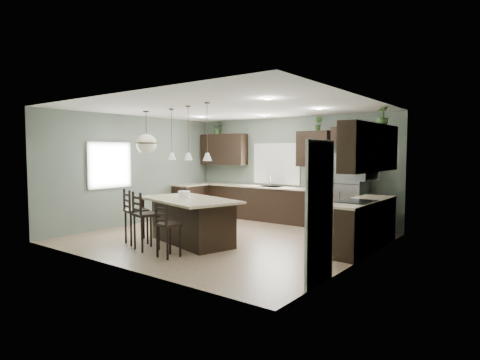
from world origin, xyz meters
name	(u,v)px	position (x,y,z in m)	size (l,w,h in m)	color
ground	(225,238)	(0.00, 0.00, 0.00)	(6.00, 6.00, 0.00)	#9E8466
pantry_door	(320,213)	(2.98, -1.55, 1.02)	(0.04, 0.82, 2.04)	white
window_back	(277,164)	(-0.40, 2.73, 1.55)	(1.35, 0.02, 1.00)	white
window_left	(109,165)	(-2.98, -0.80, 1.55)	(0.02, 1.10, 1.00)	white
left_return_cabs	(190,201)	(-2.70, 1.70, 0.45)	(0.60, 0.90, 0.90)	black
left_return_countertop	(191,185)	(-2.68, 1.70, 0.92)	(0.66, 0.96, 0.04)	beige
back_lower_cabs	(257,203)	(-0.85, 2.45, 0.45)	(4.20, 0.60, 0.90)	black
back_countertop	(257,186)	(-0.85, 2.43, 0.92)	(4.20, 0.66, 0.04)	beige
sink_inset	(270,187)	(-0.40, 2.43, 0.94)	(0.70, 0.45, 0.01)	gray
faucet	(270,181)	(-0.40, 2.40, 1.08)	(0.02, 0.02, 0.28)	silver
back_upper_left	(224,149)	(-2.15, 2.58, 1.95)	(1.55, 0.34, 0.90)	black
back_upper_right	(314,149)	(0.80, 2.58, 1.95)	(0.85, 0.34, 0.90)	black
fridge_header	(354,136)	(1.85, 2.58, 2.25)	(1.05, 0.34, 0.45)	black
right_lower_cabs	(362,225)	(2.70, 0.87, 0.45)	(0.60, 2.35, 0.90)	black
right_countertop	(361,201)	(2.68, 0.87, 0.92)	(0.66, 2.35, 0.04)	beige
cooktop	(356,201)	(2.68, 0.60, 0.94)	(0.58, 0.75, 0.02)	black
wall_oven_front	(341,226)	(2.40, 0.60, 0.45)	(0.01, 0.72, 0.60)	gray
right_upper_cabs	(370,148)	(2.83, 0.87, 1.95)	(0.34, 2.35, 0.90)	black
microwave	(362,169)	(2.78, 0.60, 1.55)	(0.40, 0.75, 0.40)	gray
refrigerator	(346,192)	(1.80, 2.29, 0.93)	(0.90, 0.74, 1.85)	#929199
kitchen_island	(189,221)	(-0.26, -0.85, 0.46)	(2.20, 1.25, 0.92)	black
serving_dish	(184,194)	(-0.45, -0.79, 0.99)	(0.24, 0.24, 0.14)	white
bar_stool_left	(136,217)	(-1.09, -1.51, 0.56)	(0.42, 0.42, 1.12)	black
bar_stool_center	(146,221)	(-0.53, -1.72, 0.56)	(0.42, 0.42, 1.12)	black
bar_stool_right	(169,230)	(0.21, -1.84, 0.49)	(0.36, 0.36, 0.98)	black
pendant_left	(172,134)	(-0.94, -0.66, 2.25)	(0.17, 0.17, 1.10)	silver
pendant_center	(188,133)	(-0.26, -0.85, 2.25)	(0.17, 0.17, 1.10)	white
pendant_right	(207,132)	(0.41, -1.03, 2.25)	(0.17, 0.17, 1.10)	white
chandelier	(146,133)	(-1.78, -0.65, 2.31)	(0.50, 0.50, 0.98)	beige
plant_back_left	(218,128)	(-2.35, 2.55, 2.58)	(0.33, 0.29, 0.37)	#2B4D22
plant_back_right	(318,124)	(0.93, 2.55, 2.58)	(0.19, 0.16, 0.35)	#315726
plant_right_wall	(383,116)	(2.80, 1.66, 2.60)	(0.23, 0.23, 0.41)	#365625
room_shell	(225,160)	(0.00, 0.00, 1.70)	(6.00, 6.00, 6.00)	slate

